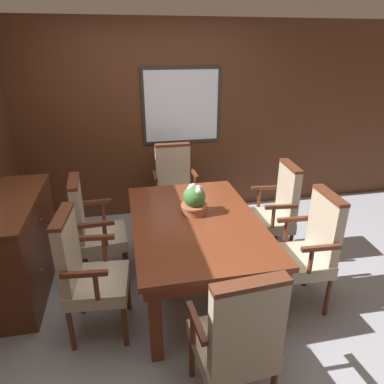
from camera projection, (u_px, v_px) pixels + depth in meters
ground_plane at (185, 295)px, 3.19m from camera, size 14.00×14.00×0.00m
wall_back at (158, 123)px, 4.36m from camera, size 7.20×0.08×2.45m
dining_table at (195, 229)px, 3.05m from camera, size 1.11×1.68×0.73m
chair_left_far at (92, 227)px, 3.21m from camera, size 0.49×0.53×1.05m
chair_head_far at (175, 184)px, 4.19m from camera, size 0.51×0.46×1.05m
chair_right_far at (276, 209)px, 3.56m from camera, size 0.50×0.54×1.05m
chair_head_near at (238, 338)px, 1.99m from camera, size 0.53×0.49×1.05m
chair_right_near at (309, 247)px, 2.89m from camera, size 0.48×0.53×1.05m
chair_left_near at (86, 271)px, 2.59m from camera, size 0.50×0.54×1.05m
potted_plant at (194, 200)px, 3.08m from camera, size 0.24×0.24×0.29m
sideboard_cabinet at (16, 246)px, 3.11m from camera, size 0.52×1.28×0.91m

